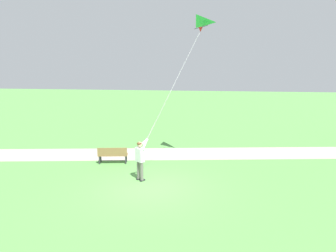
{
  "coord_description": "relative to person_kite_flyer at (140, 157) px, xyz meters",
  "views": [
    {
      "loc": [
        10.58,
        2.6,
        4.67
      ],
      "look_at": [
        -0.33,
        0.71,
        2.53
      ],
      "focal_mm": 30.03,
      "sensor_mm": 36.0,
      "label": 1
    }
  ],
  "objects": [
    {
      "name": "flying_kite",
      "position": [
        -2.86,
        2.1,
        5.86
      ],
      "size": [
        3.28,
        2.47,
        5.52
      ],
      "color": "green"
    },
    {
      "name": "person_kite_flyer",
      "position": [
        0.0,
        0.0,
        0.0
      ],
      "size": [
        0.61,
        0.56,
        1.83
      ],
      "color": "#232328",
      "rests_on": "ground"
    },
    {
      "name": "ground_plane",
      "position": [
        0.68,
        0.56,
        -1.05
      ],
      "size": [
        120.0,
        120.0,
        0.0
      ],
      "primitive_type": "plane",
      "color": "#569947"
    },
    {
      "name": "walkway_path",
      "position": [
        -4.57,
        2.56,
        -1.04
      ],
      "size": [
        8.62,
        31.85,
        0.02
      ],
      "primitive_type": "cube",
      "rotation": [
        0.0,
        0.0,
        0.2
      ],
      "color": "#ADA393",
      "rests_on": "ground"
    },
    {
      "name": "park_bench_near_walkway",
      "position": [
        -1.96,
        -2.01,
        -0.54
      ],
      "size": [
        0.73,
        1.56,
        0.88
      ],
      "color": "olive",
      "rests_on": "ground"
    }
  ]
}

